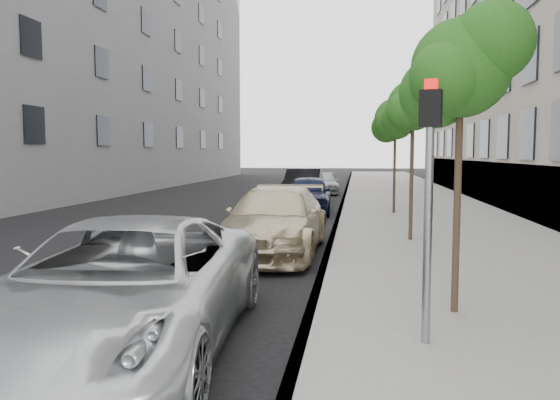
% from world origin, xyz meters
% --- Properties ---
extents(ground, '(160.00, 160.00, 0.00)m').
position_xyz_m(ground, '(0.00, 0.00, 0.00)').
color(ground, black).
rests_on(ground, ground).
extents(sidewalk, '(6.40, 72.00, 0.14)m').
position_xyz_m(sidewalk, '(4.30, 24.00, 0.07)').
color(sidewalk, gray).
rests_on(sidewalk, ground).
extents(curb, '(0.15, 72.00, 0.14)m').
position_xyz_m(curb, '(1.18, 24.00, 0.07)').
color(curb, '#9E9B93').
rests_on(curb, ground).
extents(tree_near, '(1.70, 1.50, 4.23)m').
position_xyz_m(tree_near, '(3.23, 1.50, 3.53)').
color(tree_near, '#38281C').
rests_on(tree_near, sidewalk).
extents(tree_mid, '(1.66, 1.46, 4.26)m').
position_xyz_m(tree_mid, '(3.23, 8.00, 3.58)').
color(tree_mid, '#38281C').
rests_on(tree_mid, sidewalk).
extents(tree_far, '(1.85, 1.65, 4.42)m').
position_xyz_m(tree_far, '(3.23, 14.50, 3.65)').
color(tree_far, '#38281C').
rests_on(tree_far, sidewalk).
extents(signal_pole, '(0.28, 0.24, 3.08)m').
position_xyz_m(signal_pole, '(2.64, 0.15, 2.07)').
color(signal_pole, '#939699').
rests_on(signal_pole, sidewalk).
extents(minivan, '(2.95, 5.84, 1.58)m').
position_xyz_m(minivan, '(-0.90, -0.31, 0.79)').
color(minivan, silver).
rests_on(minivan, ground).
extents(suv, '(2.28, 5.39, 1.55)m').
position_xyz_m(suv, '(-0.10, 6.36, 0.78)').
color(suv, '#C5B28C').
rests_on(suv, ground).
extents(sedan_blue, '(1.94, 4.45, 1.49)m').
position_xyz_m(sedan_blue, '(-0.10, 15.14, 0.75)').
color(sedan_blue, black).
rests_on(sedan_blue, ground).
extents(sedan_black, '(1.74, 4.86, 1.59)m').
position_xyz_m(sedan_black, '(-0.80, 20.43, 0.80)').
color(sedan_black, black).
rests_on(sedan_black, ground).
extents(sedan_rear, '(2.13, 4.37, 1.23)m').
position_xyz_m(sedan_rear, '(-0.16, 25.56, 0.61)').
color(sedan_rear, '#A2A6AA').
rests_on(sedan_rear, ground).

